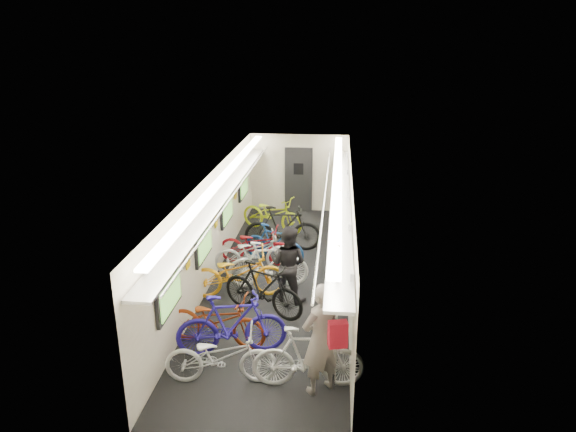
% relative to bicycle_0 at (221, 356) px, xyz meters
% --- Properties ---
extents(train_car_shell, '(10.00, 10.00, 10.00)m').
position_rel_bicycle_0_xyz_m(train_car_shell, '(0.13, 4.48, 1.20)').
color(train_car_shell, black).
rests_on(train_car_shell, ground).
extents(bicycle_0, '(1.80, 0.78, 0.92)m').
position_rel_bicycle_0_xyz_m(bicycle_0, '(0.00, 0.00, 0.00)').
color(bicycle_0, silver).
rests_on(bicycle_0, ground).
extents(bicycle_1, '(1.94, 0.95, 1.12)m').
position_rel_bicycle_0_xyz_m(bicycle_1, '(0.01, 0.76, 0.10)').
color(bicycle_1, '#241892').
rests_on(bicycle_1, ground).
extents(bicycle_2, '(1.87, 0.89, 0.94)m').
position_rel_bicycle_0_xyz_m(bicycle_2, '(-0.31, 1.03, 0.01)').
color(bicycle_2, maroon).
rests_on(bicycle_2, ground).
extents(bicycle_3, '(1.83, 1.20, 1.07)m').
position_rel_bicycle_0_xyz_m(bicycle_3, '(0.33, 2.17, 0.08)').
color(bicycle_3, black).
rests_on(bicycle_3, ground).
extents(bicycle_4, '(2.08, 1.05, 1.04)m').
position_rel_bicycle_0_xyz_m(bicycle_4, '(-0.29, 2.84, 0.06)').
color(bicycle_4, orange).
rests_on(bicycle_4, ground).
extents(bicycle_5, '(1.79, 0.75, 1.05)m').
position_rel_bicycle_0_xyz_m(bicycle_5, '(0.28, 3.35, 0.06)').
color(bicycle_5, white).
rests_on(bicycle_5, ground).
extents(bicycle_6, '(1.88, 1.07, 0.93)m').
position_rel_bicycle_0_xyz_m(bicycle_6, '(-0.17, 4.07, 0.01)').
color(bicycle_6, '#BBBCC0').
rests_on(bicycle_6, ground).
extents(bicycle_7, '(1.63, 0.97, 0.95)m').
position_rel_bicycle_0_xyz_m(bicycle_7, '(0.24, 4.66, 0.01)').
color(bicycle_7, navy).
rests_on(bicycle_7, ground).
extents(bicycle_8, '(1.85, 0.83, 0.94)m').
position_rel_bicycle_0_xyz_m(bicycle_8, '(-0.19, 4.51, 0.01)').
color(bicycle_8, maroon).
rests_on(bicycle_8, ground).
extents(bicycle_9, '(1.98, 0.65, 1.17)m').
position_rel_bicycle_0_xyz_m(bicycle_9, '(0.36, 5.42, 0.13)').
color(bicycle_9, black).
rests_on(bicycle_9, ground).
extents(bicycle_10, '(2.01, 1.39, 1.00)m').
position_rel_bicycle_0_xyz_m(bicycle_10, '(-0.09, 6.80, 0.04)').
color(bicycle_10, '#BACE13').
rests_on(bicycle_10, ground).
extents(bicycle_11, '(1.76, 0.64, 1.04)m').
position_rel_bicycle_0_xyz_m(bicycle_11, '(1.35, 0.02, 0.06)').
color(bicycle_11, silver).
rests_on(bicycle_11, ground).
extents(passenger_near, '(0.78, 0.74, 1.80)m').
position_rel_bicycle_0_xyz_m(passenger_near, '(1.53, -0.06, 0.44)').
color(passenger_near, gray).
rests_on(passenger_near, ground).
extents(passenger_mid, '(0.93, 0.83, 1.60)m').
position_rel_bicycle_0_xyz_m(passenger_mid, '(0.76, 2.79, 0.34)').
color(passenger_mid, black).
rests_on(passenger_mid, ground).
extents(backpack, '(0.29, 0.20, 0.38)m').
position_rel_bicycle_0_xyz_m(backpack, '(1.77, -0.52, 0.82)').
color(backpack, '#A51022').
rests_on(backpack, passenger_near).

